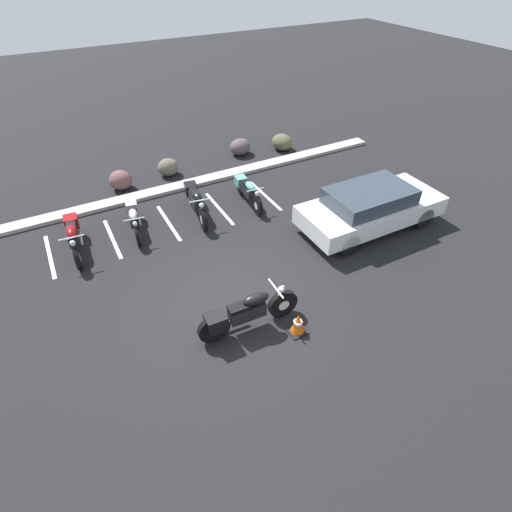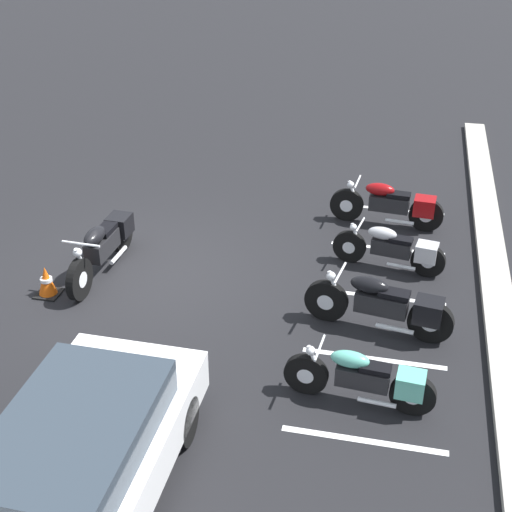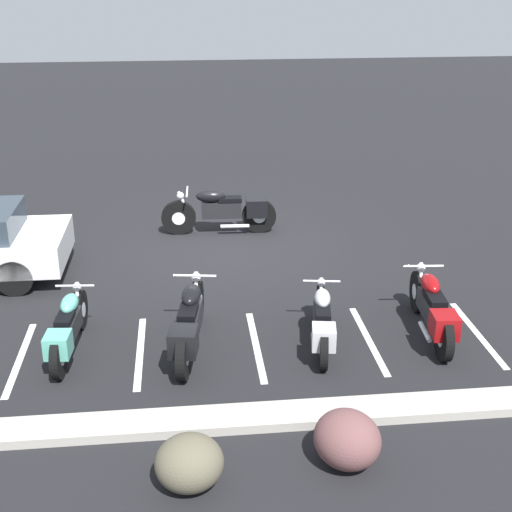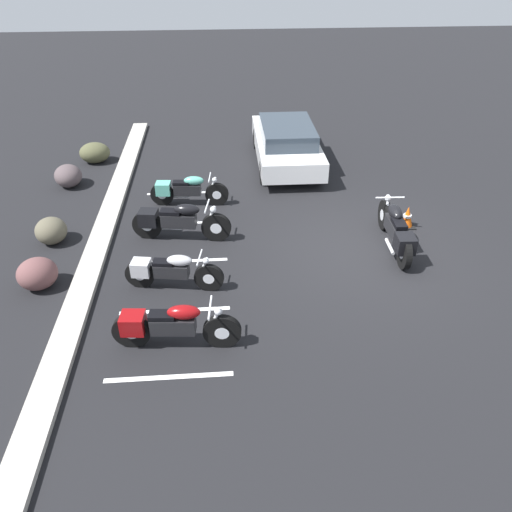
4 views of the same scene
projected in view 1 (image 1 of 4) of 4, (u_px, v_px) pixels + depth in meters
The scene contains 18 objects.
ground at pixel (229, 308), 9.44m from camera, with size 60.00×60.00×0.00m, color black.
motorcycle_black_featured at pixel (244, 313), 8.63m from camera, with size 2.39×0.67×0.94m.
parked_bike_0 at pixel (73, 235), 10.91m from camera, with size 0.62×2.22×0.87m.
parked_bike_1 at pixel (134, 217), 11.66m from camera, with size 0.66×1.99×0.79m.
parked_bike_2 at pixel (196, 200), 12.30m from camera, with size 0.75×2.30×0.91m.
parked_bike_3 at pixel (247, 190), 12.88m from camera, with size 0.57×2.04×0.80m.
car_white at pixel (370, 207), 11.62m from camera, with size 4.32×1.84×1.29m.
concrete_curb at pixel (153, 193), 13.46m from camera, with size 18.00×0.50×0.12m, color #A8A399.
landscape_rock_0 at pixel (121, 180), 13.60m from camera, with size 0.73×0.79×0.65m, color brown.
landscape_rock_1 at pixel (168, 167), 14.39m from camera, with size 0.71×0.75×0.61m, color brown.
landscape_rock_2 at pixel (240, 147), 15.75m from camera, with size 0.87×0.74×0.61m, color #504346.
landscape_rock_3 at pixel (282, 142), 16.09m from camera, with size 0.92×0.76×0.62m, color #4E4E34.
traffic_cone at pixel (298, 324), 8.73m from camera, with size 0.40×0.40×0.53m.
stall_line_0 at pixel (50, 256), 10.93m from camera, with size 0.10×2.10×0.00m, color white.
stall_line_1 at pixel (112, 238), 11.56m from camera, with size 0.10×2.10×0.00m, color white.
stall_line_2 at pixel (169, 223), 12.18m from camera, with size 0.10×2.10×0.00m, color white.
stall_line_3 at pixel (219, 208), 12.81m from camera, with size 0.10×2.10×0.00m, color white.
stall_line_4 at pixel (265, 195), 13.44m from camera, with size 0.10×2.10×0.00m, color white.
Camera 1 is at (-2.56, -6.05, 6.91)m, focal length 28.00 mm.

